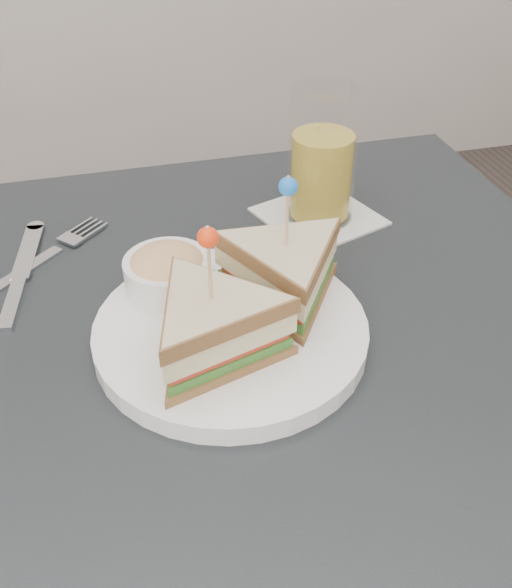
% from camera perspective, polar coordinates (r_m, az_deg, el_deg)
% --- Properties ---
extents(table, '(0.80, 0.80, 0.75)m').
position_cam_1_polar(table, '(0.68, -0.61, -9.06)').
color(table, black).
rests_on(table, ground).
extents(plate_meal, '(0.32, 0.32, 0.15)m').
position_cam_1_polar(plate_meal, '(0.61, -1.62, -0.76)').
color(plate_meal, white).
rests_on(plate_meal, table).
extents(cutlery_fork, '(0.16, 0.15, 0.01)m').
position_cam_1_polar(cutlery_fork, '(0.78, -17.83, 3.14)').
color(cutlery_fork, silver).
rests_on(cutlery_fork, table).
extents(cutlery_knife, '(0.05, 0.20, 0.01)m').
position_cam_1_polar(cutlery_knife, '(0.76, -19.79, 1.57)').
color(cutlery_knife, silver).
rests_on(cutlery_knife, table).
extents(drink_set, '(0.16, 0.16, 0.16)m').
position_cam_1_polar(drink_set, '(0.79, 5.77, 11.20)').
color(drink_set, silver).
rests_on(drink_set, table).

